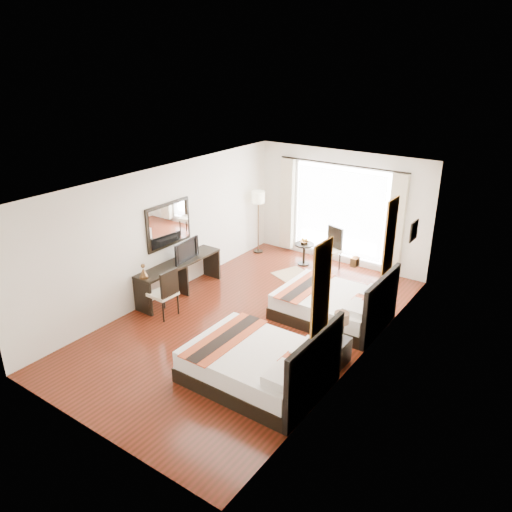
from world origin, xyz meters
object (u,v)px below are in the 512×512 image
Objects in this scene: table_lamp at (342,319)px; side_table at (304,254)px; vase at (331,338)px; console_desk at (180,278)px; window_chair at (328,257)px; television at (184,250)px; desk_chair at (164,301)px; bed_near at (260,365)px; fruit_bowl at (304,242)px; bed_far at (335,305)px; floor_lamp at (258,201)px; nightstand at (336,351)px.

side_table is (-2.57, 3.25, -0.50)m from table_lamp.
vase is 0.06× the size of console_desk.
window_chair is at bearing 5.85° from side_table.
desk_chair is at bearing -165.27° from television.
bed_near is 3.71m from television.
bed_near is at bearing -68.21° from fruit_bowl.
console_desk is at bearing 171.29° from vase.
bed_near is 5.45× the size of table_lamp.
television is (-3.24, -0.76, 0.68)m from bed_far.
vase is 4.00m from console_desk.
desk_chair reaches higher than vase.
side_table is (1.41, -0.04, -1.11)m from floor_lamp.
desk_chair is (-3.54, -0.30, -0.26)m from vase.
floor_lamp is 1.79m from side_table.
bed_near is 2.89m from desk_chair.
table_lamp is 2.83× the size of vase.
table_lamp is 1.82× the size of fruit_bowl.
console_desk is at bearing -114.74° from fruit_bowl.
desk_chair is 0.97× the size of window_chair.
vase is at bearing -92.79° from table_lamp.
window_chair is (-1.23, 2.11, 0.02)m from bed_far.
side_table is (-1.82, 4.56, -0.04)m from bed_near.
bed_near is 15.43× the size of vase.
television is at bearing -115.59° from fruit_bowl.
floor_lamp reaches higher than console_desk.
vase is at bearing -97.58° from nightstand.
bed_far is at bearing 120.30° from table_lamp.
floor_lamp reaches higher than vase.
side_table is at bearing -57.35° from fruit_bowl.
vase is at bearing -173.36° from desk_chair.
bed_near reaches higher than side_table.
desk_chair reaches higher than console_desk.
nightstand is at bearing -104.22° from television.
nightstand is (0.76, 1.17, -0.09)m from bed_near.
side_table is at bearing 127.21° from nightstand.
console_desk is 2.10× the size of window_chair.
side_table is at bearing -31.89° from television.
television reaches higher than bed_far.
bed_far is 1.69m from vase.
nightstand is 4.26m from side_table.
window_chair is (-1.93, 3.32, -0.45)m from table_lamp.
vase is 4.40m from side_table.
floor_lamp is at bearing 140.42° from table_lamp.
window_chair is at bearing 119.26° from nightstand.
nightstand is 0.85× the size of side_table.
desk_chair is 0.62× the size of floor_lamp.
nightstand is 4.00m from console_desk.
nightstand is 4.31m from fruit_bowl.
table_lamp is at bearing -4.15° from console_desk.
side_table is at bearing -66.66° from window_chair.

